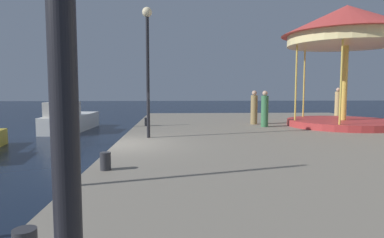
{
  "coord_description": "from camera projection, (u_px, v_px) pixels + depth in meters",
  "views": [
    {
      "loc": [
        2.02,
        -11.03,
        2.62
      ],
      "look_at": [
        2.75,
        4.24,
        1.23
      ],
      "focal_mm": 31.45,
      "sensor_mm": 36.0,
      "label": 1
    }
  ],
  "objects": [
    {
      "name": "ground_plane",
      "position": [
        115.0,
        168.0,
        11.11
      ],
      "size": [
        120.0,
        120.0,
        0.0
      ],
      "primitive_type": "plane",
      "color": "black"
    },
    {
      "name": "quay_dock",
      "position": [
        316.0,
        154.0,
        11.4
      ],
      "size": [
        13.55,
        27.38,
        0.8
      ],
      "primitive_type": "cube",
      "color": "gray",
      "rests_on": "ground"
    },
    {
      "name": "motorboat_white",
      "position": [
        70.0,
        120.0,
        20.73
      ],
      "size": [
        2.18,
        5.69,
        1.84
      ],
      "color": "white",
      "rests_on": "ground"
    },
    {
      "name": "carousel",
      "position": [
        346.0,
        36.0,
        15.85
      ],
      "size": [
        5.99,
        5.99,
        5.71
      ],
      "color": "#B23333",
      "rests_on": "quay_dock"
    },
    {
      "name": "lamp_post_mid_promenade",
      "position": [
        148.0,
        50.0,
        12.16
      ],
      "size": [
        0.36,
        0.36,
        4.73
      ],
      "color": "black",
      "rests_on": "quay_dock"
    },
    {
      "name": "bollard_south",
      "position": [
        147.0,
        122.0,
        16.37
      ],
      "size": [
        0.24,
        0.24,
        0.4
      ],
      "primitive_type": "cylinder",
      "color": "#2D2D33",
      "rests_on": "quay_dock"
    },
    {
      "name": "bollard_north",
      "position": [
        105.0,
        161.0,
        7.5
      ],
      "size": [
        0.24,
        0.24,
        0.4
      ],
      "primitive_type": "cylinder",
      "color": "#2D2D33",
      "rests_on": "quay_dock"
    },
    {
      "name": "person_mid_promenade",
      "position": [
        265.0,
        110.0,
        15.91
      ],
      "size": [
        0.34,
        0.34,
        1.71
      ],
      "color": "#387247",
      "rests_on": "quay_dock"
    },
    {
      "name": "person_near_carousel",
      "position": [
        254.0,
        109.0,
        17.08
      ],
      "size": [
        0.34,
        0.34,
        1.71
      ],
      "color": "#937A4C",
      "rests_on": "quay_dock"
    },
    {
      "name": "person_far_corner",
      "position": [
        338.0,
        104.0,
        20.51
      ],
      "size": [
        0.34,
        0.34,
        1.87
      ],
      "color": "tan",
      "rests_on": "quay_dock"
    }
  ]
}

